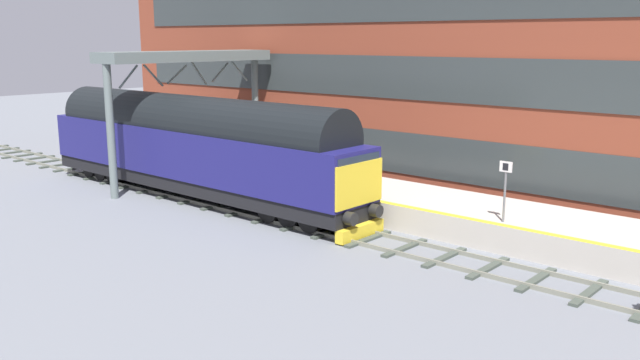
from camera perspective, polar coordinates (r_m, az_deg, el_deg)
The scene contains 8 objects.
ground_plane at distance 25.77m, azimuth -0.08°, elevation -4.14°, with size 140.00×140.00×0.00m, color slate.
track_main at distance 25.76m, azimuth -0.08°, elevation -4.02°, with size 2.50×60.00×0.15m.
station_platform at distance 28.36m, azimuth 4.72°, elevation -1.63°, with size 4.00×44.00×1.01m.
station_building at distance 33.35m, azimuth 10.83°, elevation 11.42°, with size 6.02×42.15×13.91m.
diesel_locomotive at distance 30.65m, azimuth -10.80°, elevation 3.00°, with size 2.74×19.40×4.68m.
platform_number_sign at distance 23.45m, azimuth 15.49°, elevation -0.18°, with size 0.10×0.44×2.10m.
waiting_passenger at distance 29.23m, azimuth 2.44°, elevation 1.79°, with size 0.36×0.51×1.64m.
overhead_footbridge at distance 33.74m, azimuth -11.18°, elevation 9.50°, with size 9.30×2.00×6.55m.
Camera 1 is at (-18.63, -16.32, 7.14)m, focal length 37.58 mm.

